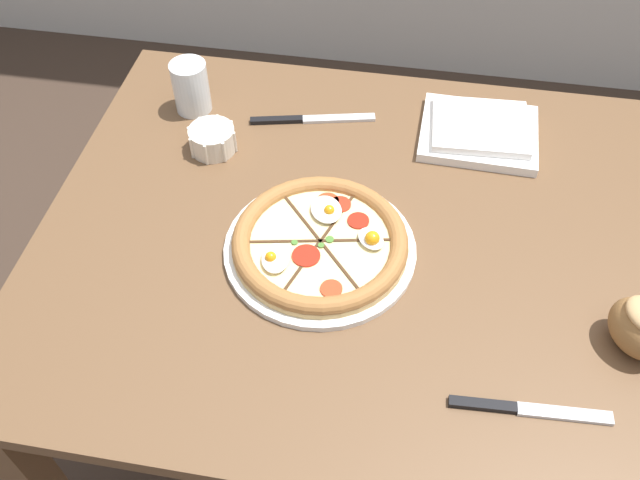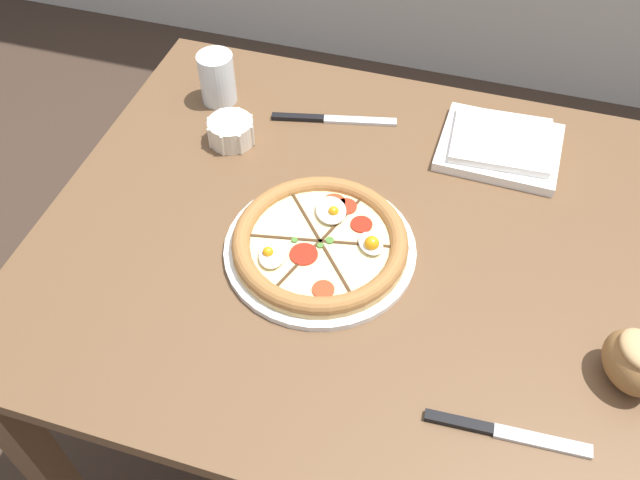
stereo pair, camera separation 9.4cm
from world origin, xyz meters
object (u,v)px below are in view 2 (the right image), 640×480
Objects in this scene: napkin_folded at (500,145)px; bread_piece_near at (634,361)px; dining_table at (354,273)px; ramekin_bowl at (231,131)px; knife_spare at (332,119)px; knife_main at (505,433)px; pizza at (320,243)px; water_glass at (218,81)px.

bread_piece_near reaches higher than napkin_folded.
dining_table is 11.50× the size of ramekin_bowl.
bread_piece_near reaches higher than knife_spare.
knife_main is 0.73m from knife_spare.
pizza reaches higher than knife_spare.
knife_main is at bearing -35.36° from pizza.
bread_piece_near is 0.74m from knife_spare.
bread_piece_near is (0.24, -0.45, 0.03)m from napkin_folded.
ramekin_bowl is 0.76m from knife_main.
pizza is 0.44m from napkin_folded.
pizza is at bearing 141.60° from knife_main.
water_glass is (-0.38, 0.29, 0.16)m from dining_table.
water_glass is at bearing -179.30° from napkin_folded.
dining_table is 8.72× the size of bread_piece_near.
napkin_folded is at bearing 13.48° from ramekin_bowl.
dining_table is at bearing 160.60° from bread_piece_near.
knife_spare is (-0.08, 0.34, -0.02)m from pizza.
knife_spare is (-0.34, -0.01, -0.01)m from napkin_folded.
ramekin_bowl is (-0.25, 0.23, 0.01)m from pizza.
water_glass is (-0.84, 0.45, -0.00)m from bread_piece_near.
pizza is at bearing -90.09° from knife_spare.
pizza is 1.40× the size of napkin_folded.
knife_spare is at bearing -178.92° from napkin_folded.
bread_piece_near reaches higher than knife_main.
napkin_folded is at bearing 118.05° from bread_piece_near.
dining_table is 4.77× the size of knife_main.
water_glass reaches higher than knife_main.
bread_piece_near is 0.50× the size of knife_spare.
napkin_folded is 0.52m from bread_piece_near.
pizza is at bearing -132.44° from dining_table.
knife_main is at bearing -67.08° from knife_spare.
water_glass reaches higher than knife_spare.
dining_table is 0.38m from ramekin_bowl.
water_glass is (-0.33, 0.34, 0.03)m from pizza.
ramekin_bowl reaches higher than napkin_folded.
dining_table is at bearing -78.70° from knife_spare.
ramekin_bowl is 0.41× the size of napkin_folded.
knife_spare is 2.35× the size of water_glass.
knife_spare is at bearing 33.82° from ramekin_bowl.
pizza is 3.06× the size of water_glass.
dining_table is 0.51m from bread_piece_near.
knife_spare is at bearing 0.18° from water_glass.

